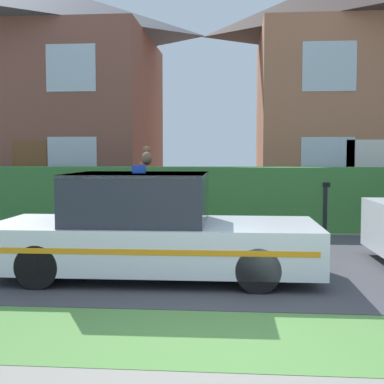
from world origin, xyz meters
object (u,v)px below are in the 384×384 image
(cat, at_px, (147,157))
(house_left, at_px, (38,93))
(wheelie_bin, at_px, (332,206))
(police_car, at_px, (151,230))
(house_right, at_px, (382,82))

(cat, bearing_deg, house_left, 15.84)
(wheelie_bin, bearing_deg, police_car, -138.59)
(cat, bearing_deg, wheelie_bin, -49.00)
(house_right, bearing_deg, house_left, 178.14)
(house_left, distance_m, wheelie_bin, 10.87)
(cat, distance_m, wheelie_bin, 5.79)
(police_car, bearing_deg, house_left, 117.56)
(house_left, xyz_separation_m, wheelie_bin, (8.81, -5.50, -3.22))
(cat, bearing_deg, police_car, -169.71)
(house_right, relative_size, wheelie_bin, 7.17)
(house_left, bearing_deg, wheelie_bin, -32.00)
(police_car, relative_size, house_right, 0.57)
(police_car, distance_m, cat, 1.04)
(wheelie_bin, bearing_deg, house_right, 51.54)
(house_right, height_order, wheelie_bin, house_right)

